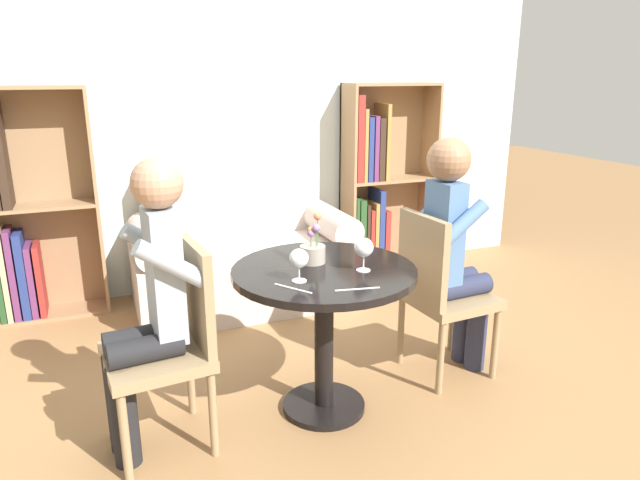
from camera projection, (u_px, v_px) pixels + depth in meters
ground_plane at (324, 408)px, 2.79m from camera, size 16.00×16.00×0.00m
back_wall at (223, 105)px, 4.13m from camera, size 5.20×0.05×2.70m
round_table at (324, 302)px, 2.64m from camera, size 0.85×0.85×0.73m
couch at (243, 258)px, 4.04m from camera, size 1.50×0.80×0.92m
bookshelf_left at (20, 217)px, 3.67m from camera, size 0.76×0.28×1.50m
bookshelf_right at (376, 186)px, 4.59m from camera, size 0.76×0.28×1.50m
chair_left at (173, 338)px, 2.42m from camera, size 0.46×0.46×0.90m
chair_right at (439, 288)px, 2.98m from camera, size 0.45×0.45×0.90m
person_left at (148, 302)px, 2.32m from camera, size 0.44×0.37×1.27m
person_right at (454, 249)px, 2.96m from camera, size 0.43×0.36×1.28m
wine_glass_left at (299, 259)px, 2.40m from camera, size 0.08×0.08×0.14m
wine_glass_right at (364, 248)px, 2.53m from camera, size 0.09×0.09×0.15m
flower_vase at (313, 250)px, 2.65m from camera, size 0.12×0.12×0.24m
knife_left_setting at (293, 288)px, 2.34m from camera, size 0.11×0.16×0.00m
fork_left_setting at (357, 289)px, 2.34m from camera, size 0.19×0.05×0.00m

